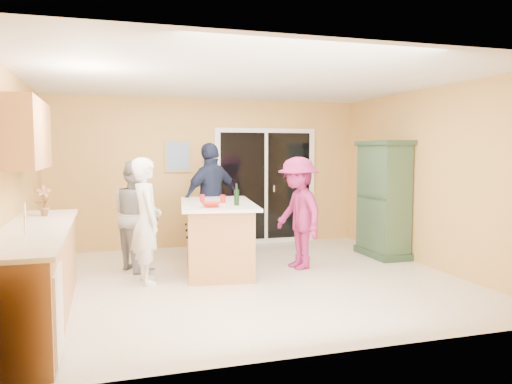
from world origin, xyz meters
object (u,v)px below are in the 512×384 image
object	(u,v)px
green_hutch	(383,200)
woman_magenta	(298,213)
kitchen_island	(218,238)
woman_grey	(136,215)
woman_white	(146,221)
woman_navy	(212,199)

from	to	relation	value
green_hutch	woman_magenta	bearing A→B (deg)	-166.99
kitchen_island	woman_grey	xyz separation A→B (m)	(-1.10, 0.38, 0.33)
woman_white	woman_grey	world-z (taller)	woman_white
woman_white	woman_magenta	world-z (taller)	woman_white
woman_grey	woman_navy	distance (m)	1.41
woman_grey	woman_magenta	size ratio (longest dim) A/B	0.97
kitchen_island	green_hutch	world-z (taller)	green_hutch
green_hutch	woman_navy	distance (m)	2.76
woman_navy	woman_magenta	distance (m)	1.62
woman_white	woman_grey	distance (m)	0.79
kitchen_island	woman_white	xyz separation A→B (m)	(-1.01, -0.41, 0.35)
woman_navy	woman_grey	bearing A→B (deg)	2.76
woman_navy	woman_white	bearing A→B (deg)	25.68
kitchen_island	woman_grey	distance (m)	1.21
woman_grey	woman_magenta	bearing A→B (deg)	-128.83
kitchen_island	green_hutch	xyz separation A→B (m)	(2.74, 0.16, 0.45)
kitchen_island	woman_magenta	distance (m)	1.21
green_hutch	woman_magenta	distance (m)	1.65
woman_magenta	woman_grey	bearing A→B (deg)	-113.49
green_hutch	woman_magenta	size ratio (longest dim) A/B	1.15
kitchen_island	green_hutch	distance (m)	2.79
woman_magenta	kitchen_island	bearing A→B (deg)	-109.41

